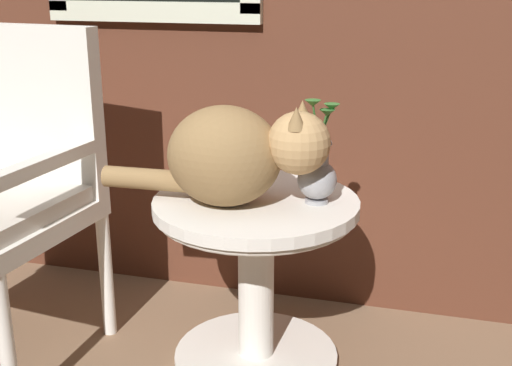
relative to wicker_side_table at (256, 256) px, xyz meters
The scene contains 4 objects.
wicker_side_table is the anchor object (origin of this frame).
wicker_chair 0.82m from the wicker_side_table, behind, with size 0.59×0.57×1.03m.
cat 0.34m from the wicker_side_table, 127.70° to the right, with size 0.67×0.30×0.30m.
pewter_vase_with_ivy 0.33m from the wicker_side_table, ahead, with size 0.12×0.13×0.31m.
Camera 1 is at (0.66, -1.52, 1.19)m, focal length 46.29 mm.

